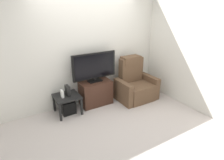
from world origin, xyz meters
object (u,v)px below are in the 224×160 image
(tv_stand, at_px, (96,93))
(subwoofer_box, at_px, (68,107))
(recliner_armchair, at_px, (135,85))
(side_table, at_px, (67,98))
(book_upright, at_px, (62,94))
(game_console, at_px, (68,91))
(television, at_px, (94,67))

(tv_stand, xyz_separation_m, subwoofer_box, (-0.73, -0.05, -0.15))
(tv_stand, xyz_separation_m, recliner_armchair, (1.02, -0.24, 0.08))
(recliner_armchair, xyz_separation_m, subwoofer_box, (-1.75, 0.18, -0.23))
(side_table, xyz_separation_m, book_upright, (-0.10, -0.02, 0.15))
(subwoofer_box, xyz_separation_m, game_console, (0.04, 0.01, 0.39))
(recliner_armchair, height_order, book_upright, recliner_armchair)
(recliner_armchair, relative_size, subwoofer_box, 3.67)
(recliner_armchair, height_order, game_console, recliner_armchair)
(tv_stand, relative_size, side_table, 1.39)
(recliner_armchair, bearing_deg, tv_stand, 159.60)
(tv_stand, bearing_deg, side_table, -175.74)
(television, relative_size, side_table, 2.00)
(side_table, bearing_deg, game_console, 15.95)
(television, distance_m, side_table, 0.95)
(side_table, relative_size, subwoofer_box, 1.83)
(recliner_armchair, distance_m, game_console, 1.74)
(tv_stand, height_order, subwoofer_box, tv_stand)
(tv_stand, relative_size, television, 0.69)
(book_upright, height_order, game_console, game_console)
(recliner_armchair, bearing_deg, subwoofer_box, 166.79)
(television, distance_m, book_upright, 0.95)
(tv_stand, bearing_deg, television, 90.00)
(recliner_armchair, relative_size, game_console, 4.82)
(recliner_armchair, relative_size, side_table, 2.00)
(side_table, bearing_deg, subwoofer_box, 146.31)
(television, bearing_deg, recliner_armchair, -14.16)
(recliner_armchair, distance_m, book_upright, 1.87)
(television, xyz_separation_m, game_console, (-0.70, -0.06, -0.42))
(tv_stand, xyz_separation_m, game_console, (-0.70, -0.04, 0.24))
(television, height_order, side_table, television)
(tv_stand, height_order, game_console, game_console)
(side_table, xyz_separation_m, subwoofer_box, (-0.00, 0.00, -0.21))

